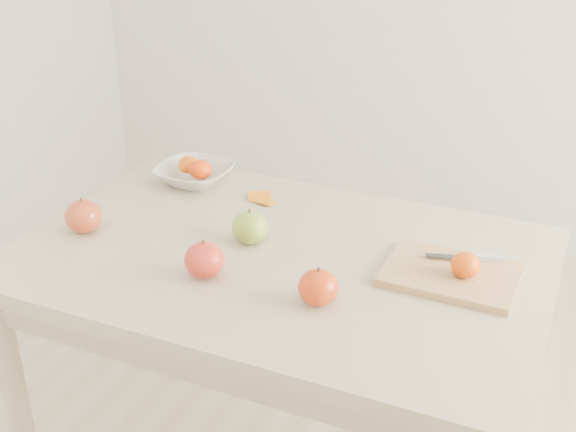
% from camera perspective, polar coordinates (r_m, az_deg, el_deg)
% --- Properties ---
extents(table, '(1.20, 0.80, 0.75)m').
position_cam_1_polar(table, '(1.70, -0.69, -5.79)').
color(table, '#C2B292').
rests_on(table, ground).
extents(cutting_board, '(0.28, 0.21, 0.02)m').
position_cam_1_polar(cutting_board, '(1.59, 12.72, -4.54)').
color(cutting_board, tan).
rests_on(cutting_board, table).
extents(board_tangerine, '(0.06, 0.06, 0.05)m').
position_cam_1_polar(board_tangerine, '(1.56, 13.84, -3.77)').
color(board_tangerine, '#E55108').
rests_on(board_tangerine, cutting_board).
extents(fruit_bowl, '(0.21, 0.21, 0.05)m').
position_cam_1_polar(fruit_bowl, '(2.03, -7.41, 3.28)').
color(fruit_bowl, silver).
rests_on(fruit_bowl, table).
extents(bowl_tangerine_near, '(0.06, 0.06, 0.05)m').
position_cam_1_polar(bowl_tangerine_near, '(2.04, -7.90, 4.05)').
color(bowl_tangerine_near, orange).
rests_on(bowl_tangerine_near, fruit_bowl).
extents(bowl_tangerine_far, '(0.06, 0.06, 0.06)m').
position_cam_1_polar(bowl_tangerine_far, '(1.99, -6.93, 3.67)').
color(bowl_tangerine_far, '#D74107').
rests_on(bowl_tangerine_far, fruit_bowl).
extents(orange_peel_a, '(0.07, 0.07, 0.01)m').
position_cam_1_polar(orange_peel_a, '(1.92, -2.26, 1.44)').
color(orange_peel_a, orange).
rests_on(orange_peel_a, table).
extents(orange_peel_b, '(0.05, 0.04, 0.01)m').
position_cam_1_polar(orange_peel_b, '(1.89, -1.76, 1.03)').
color(orange_peel_b, orange).
rests_on(orange_peel_b, table).
extents(paring_knife, '(0.17, 0.07, 0.01)m').
position_cam_1_polar(paring_knife, '(1.63, 14.90, -3.22)').
color(paring_knife, silver).
rests_on(paring_knife, cutting_board).
extents(apple_green, '(0.09, 0.09, 0.08)m').
position_cam_1_polar(apple_green, '(1.68, -3.03, -0.90)').
color(apple_green, '#55861C').
rests_on(apple_green, table).
extents(apple_red_b, '(0.09, 0.09, 0.08)m').
position_cam_1_polar(apple_red_b, '(1.80, -15.87, -0.01)').
color(apple_red_b, maroon).
rests_on(apple_red_b, table).
extents(apple_red_c, '(0.09, 0.09, 0.08)m').
position_cam_1_polar(apple_red_c, '(1.55, -6.63, -3.46)').
color(apple_red_c, '#A3050F').
rests_on(apple_red_c, table).
extents(apple_red_e, '(0.08, 0.08, 0.07)m').
position_cam_1_polar(apple_red_e, '(1.45, 2.40, -5.65)').
color(apple_red_e, '#A31409').
rests_on(apple_red_e, table).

